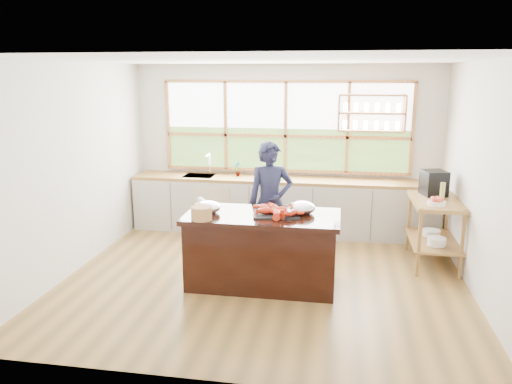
% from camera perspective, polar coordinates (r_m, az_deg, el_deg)
% --- Properties ---
extents(ground_plane, '(5.00, 5.00, 0.00)m').
position_cam_1_polar(ground_plane, '(6.47, 0.98, -9.77)').
color(ground_plane, olive).
extents(room_shell, '(5.02, 4.52, 2.71)m').
position_cam_1_polar(room_shell, '(6.51, 1.94, 6.37)').
color(room_shell, beige).
rests_on(room_shell, ground_plane).
extents(back_counter, '(4.90, 0.63, 0.90)m').
position_cam_1_polar(back_counter, '(8.15, 2.93, -1.50)').
color(back_counter, '#B7B4AC').
rests_on(back_counter, ground_plane).
extents(right_shelf_unit, '(0.62, 1.10, 0.90)m').
position_cam_1_polar(right_shelf_unit, '(7.17, 19.75, -3.14)').
color(right_shelf_unit, '#8F5F34').
rests_on(right_shelf_unit, ground_plane).
extents(island, '(1.85, 0.90, 0.90)m').
position_cam_1_polar(island, '(6.12, 0.71, -6.59)').
color(island, black).
rests_on(island, ground_plane).
extents(cook, '(0.70, 0.56, 1.67)m').
position_cam_1_polar(cook, '(6.77, 1.65, -1.25)').
color(cook, '#1A1D38').
rests_on(cook, ground_plane).
extents(potted_plant, '(0.15, 0.13, 0.25)m').
position_cam_1_polar(potted_plant, '(8.20, -2.12, 2.68)').
color(potted_plant, slate).
rests_on(potted_plant, back_counter).
extents(cutting_board, '(0.45, 0.38, 0.01)m').
position_cam_1_polar(cutting_board, '(8.06, 1.98, 1.65)').
color(cutting_board, '#67C947').
rests_on(cutting_board, back_counter).
extents(espresso_machine, '(0.37, 0.39, 0.34)m').
position_cam_1_polar(espresso_machine, '(7.33, 19.66, 0.99)').
color(espresso_machine, black).
rests_on(espresso_machine, right_shelf_unit).
extents(wine_bottle, '(0.08, 0.08, 0.26)m').
position_cam_1_polar(wine_bottle, '(7.00, 20.52, -0.01)').
color(wine_bottle, '#9FB051').
rests_on(wine_bottle, right_shelf_unit).
extents(fruit_bowl, '(0.24, 0.24, 0.11)m').
position_cam_1_polar(fruit_bowl, '(6.80, 19.95, -1.05)').
color(fruit_bowl, white).
rests_on(fruit_bowl, right_shelf_unit).
extents(slate_board, '(0.60, 0.47, 0.02)m').
position_cam_1_polar(slate_board, '(5.96, 2.37, -2.56)').
color(slate_board, black).
rests_on(slate_board, island).
extents(lobster_pile, '(0.55, 0.48, 0.08)m').
position_cam_1_polar(lobster_pile, '(5.94, 2.28, -2.13)').
color(lobster_pile, red).
rests_on(lobster_pile, slate_board).
extents(mixing_bowl_left, '(0.32, 0.32, 0.15)m').
position_cam_1_polar(mixing_bowl_left, '(6.07, -5.53, -1.75)').
color(mixing_bowl_left, silver).
rests_on(mixing_bowl_left, island).
extents(mixing_bowl_right, '(0.32, 0.32, 0.15)m').
position_cam_1_polar(mixing_bowl_right, '(6.05, 5.29, -1.80)').
color(mixing_bowl_right, silver).
rests_on(mixing_bowl_right, island).
extents(wine_glass, '(0.08, 0.08, 0.22)m').
position_cam_1_polar(wine_glass, '(5.65, 3.90, -1.88)').
color(wine_glass, silver).
rests_on(wine_glass, island).
extents(wicker_basket, '(0.24, 0.24, 0.15)m').
position_cam_1_polar(wicker_basket, '(5.78, -6.25, -2.43)').
color(wicker_basket, tan).
rests_on(wicker_basket, island).
extents(parchment_roll, '(0.23, 0.30, 0.08)m').
position_cam_1_polar(parchment_roll, '(6.42, -6.05, -1.17)').
color(parchment_roll, white).
rests_on(parchment_roll, island).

